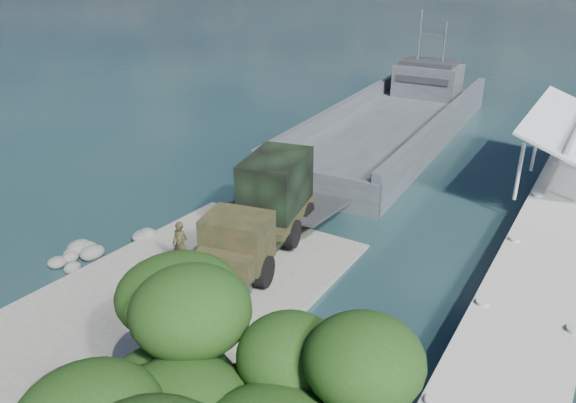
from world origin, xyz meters
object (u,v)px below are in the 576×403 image
object	(u,v)px
landing_craft	(390,131)
pier	(576,180)
military_truck	(264,209)
soldier	(181,251)

from	to	relation	value
landing_craft	pier	bearing A→B (deg)	-25.03
landing_craft	military_truck	world-z (taller)	landing_craft
pier	soldier	size ratio (longest dim) A/B	21.53
pier	soldier	xyz separation A→B (m)	(-13.91, -18.03, -0.08)
landing_craft	soldier	bearing A→B (deg)	-93.43
landing_craft	soldier	distance (m)	23.66
military_truck	soldier	size ratio (longest dim) A/B	4.52
military_truck	soldier	bearing A→B (deg)	-128.30
landing_craft	military_truck	bearing A→B (deg)	-88.12
military_truck	pier	bearing A→B (deg)	38.18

